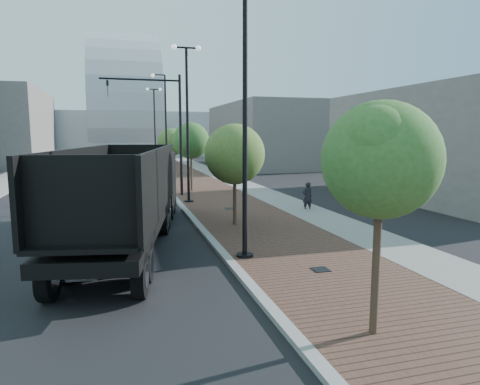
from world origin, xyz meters
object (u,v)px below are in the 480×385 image
object	(u,v)px
dump_truck	(137,196)
dark_car_mid	(92,173)
pedestrian	(307,197)
white_sedan	(82,245)

from	to	relation	value
dump_truck	dark_car_mid	world-z (taller)	dump_truck
dark_car_mid	dump_truck	bearing A→B (deg)	-69.19
dump_truck	pedestrian	size ratio (longest dim) A/B	8.73
white_sedan	dump_truck	bearing A→B (deg)	71.75
dump_truck	dark_car_mid	size ratio (longest dim) A/B	3.34
dark_car_mid	pedestrian	distance (m)	24.16
pedestrian	white_sedan	bearing A→B (deg)	28.37
dark_car_mid	pedestrian	xyz separation A→B (m)	(12.32, -20.77, 0.22)
white_sedan	dark_car_mid	world-z (taller)	white_sedan
white_sedan	pedestrian	bearing A→B (deg)	37.87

